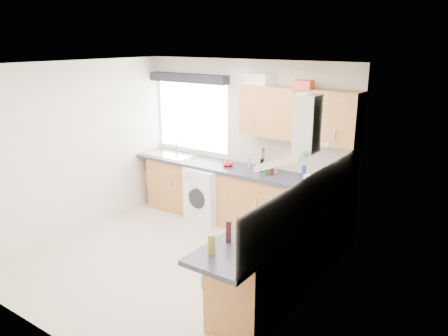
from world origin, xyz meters
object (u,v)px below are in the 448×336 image
Objects in this scene: oven at (286,253)px; extractor_hood at (300,140)px; upper_cabinets at (299,114)px; washing_machine at (209,193)px.

oven is 1.35m from extractor_hood.
upper_cabinets reaches higher than oven.
washing_machine is (-1.93, 1.10, 0.01)m from oven.
oven is 0.98× the size of washing_machine.
upper_cabinets reaches higher than extractor_hood.
upper_cabinets is (-0.55, 1.32, 1.38)m from oven.
upper_cabinets is (-0.65, 1.33, 0.03)m from extractor_hood.
washing_machine is at bearing 151.54° from extractor_hood.
oven is 1.99m from upper_cabinets.
oven is 1.09× the size of extractor_hood.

